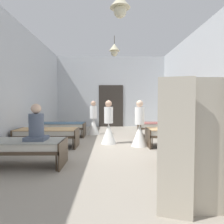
% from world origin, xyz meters
% --- Properties ---
extents(ground_plane, '(6.80, 11.40, 0.10)m').
position_xyz_m(ground_plane, '(0.00, 0.00, -0.05)').
color(ground_plane, '#9E9384').
extents(room_shell, '(6.60, 11.00, 4.08)m').
position_xyz_m(room_shell, '(0.00, 1.31, 2.04)').
color(room_shell, silver).
rests_on(room_shell, ground).
extents(bed_left_row_0, '(1.90, 0.84, 0.57)m').
position_xyz_m(bed_left_row_0, '(-2.05, -1.90, 0.44)').
color(bed_left_row_0, '#473828').
rests_on(bed_left_row_0, ground).
extents(bed_right_row_0, '(1.90, 0.84, 0.57)m').
position_xyz_m(bed_right_row_0, '(2.05, -1.90, 0.44)').
color(bed_right_row_0, '#473828').
rests_on(bed_right_row_0, ground).
extents(bed_left_row_1, '(1.90, 0.84, 0.57)m').
position_xyz_m(bed_left_row_1, '(-2.05, 0.00, 0.44)').
color(bed_left_row_1, '#473828').
rests_on(bed_left_row_1, ground).
extents(bed_right_row_1, '(1.90, 0.84, 0.57)m').
position_xyz_m(bed_right_row_1, '(2.05, 0.00, 0.44)').
color(bed_right_row_1, '#473828').
rests_on(bed_right_row_1, ground).
extents(bed_left_row_2, '(1.90, 0.84, 0.57)m').
position_xyz_m(bed_left_row_2, '(-2.05, 1.90, 0.44)').
color(bed_left_row_2, '#473828').
rests_on(bed_left_row_2, ground).
extents(bed_right_row_2, '(1.90, 0.84, 0.57)m').
position_xyz_m(bed_right_row_2, '(2.05, 1.90, 0.44)').
color(bed_right_row_2, '#473828').
rests_on(bed_right_row_2, ground).
extents(nurse_near_aisle, '(0.52, 0.52, 1.49)m').
position_xyz_m(nurse_near_aisle, '(0.86, 0.07, 0.53)').
color(nurse_near_aisle, white).
rests_on(nurse_near_aisle, ground).
extents(nurse_mid_aisle, '(0.52, 0.52, 1.49)m').
position_xyz_m(nurse_mid_aisle, '(-0.12, 0.47, 0.53)').
color(nurse_mid_aisle, white).
rests_on(nurse_mid_aisle, ground).
extents(nurse_far_aisle, '(0.52, 0.52, 1.49)m').
position_xyz_m(nurse_far_aisle, '(-0.80, 2.50, 0.53)').
color(nurse_far_aisle, white).
rests_on(nurse_far_aisle, ground).
extents(patient_seated_primary, '(0.44, 0.44, 0.80)m').
position_xyz_m(patient_seated_primary, '(1.70, -1.86, 0.87)').
color(patient_seated_primary, '#515B70').
rests_on(patient_seated_primary, bed_right_row_0).
extents(patient_seated_secondary, '(0.44, 0.44, 0.80)m').
position_xyz_m(patient_seated_secondary, '(-1.70, -1.90, 0.87)').
color(patient_seated_secondary, '#515B70').
rests_on(patient_seated_secondary, bed_left_row_0).
extents(privacy_screen, '(1.25, 0.15, 1.70)m').
position_xyz_m(privacy_screen, '(1.10, -3.93, 0.85)').
color(privacy_screen, '#BCB29E').
rests_on(privacy_screen, ground).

